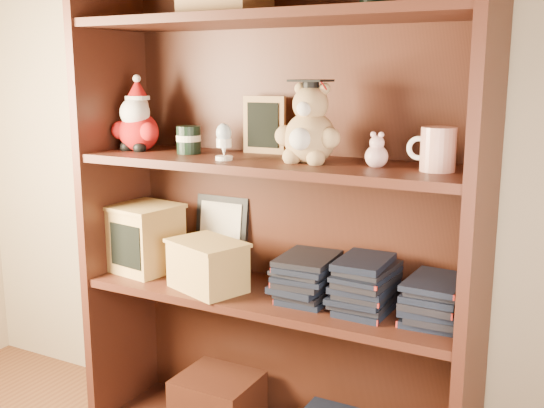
% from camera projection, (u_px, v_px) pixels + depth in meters
% --- Properties ---
extents(bookcase, '(1.20, 0.35, 1.60)m').
position_uv_depth(bookcase, '(279.00, 214.00, 1.90)').
color(bookcase, '#401C12').
rests_on(bookcase, ground).
extents(shelf_lower, '(1.14, 0.33, 0.02)m').
position_uv_depth(shelf_lower, '(272.00, 296.00, 1.90)').
color(shelf_lower, '#401C12').
rests_on(shelf_lower, ground).
extents(shelf_upper, '(1.14, 0.33, 0.02)m').
position_uv_depth(shelf_upper, '(272.00, 164.00, 1.82)').
color(shelf_upper, '#401C12').
rests_on(shelf_upper, ground).
extents(santa_plush, '(0.17, 0.13, 0.25)m').
position_uv_depth(santa_plush, '(137.00, 122.00, 2.01)').
color(santa_plush, '#A50F0F').
rests_on(santa_plush, shelf_upper).
extents(teachers_tin, '(0.08, 0.08, 0.08)m').
position_uv_depth(teachers_tin, '(189.00, 140.00, 1.94)').
color(teachers_tin, black).
rests_on(teachers_tin, shelf_upper).
extents(chalkboard_plaque, '(0.14, 0.08, 0.17)m').
position_uv_depth(chalkboard_plaque, '(264.00, 126.00, 1.94)').
color(chalkboard_plaque, '#9E7547').
rests_on(chalkboard_plaque, shelf_upper).
extents(egg_cup, '(0.05, 0.05, 0.10)m').
position_uv_depth(egg_cup, '(224.00, 140.00, 1.79)').
color(egg_cup, white).
rests_on(egg_cup, shelf_upper).
extents(grad_teddy_bear, '(0.19, 0.16, 0.23)m').
position_uv_depth(grad_teddy_bear, '(309.00, 130.00, 1.74)').
color(grad_teddy_bear, tan).
rests_on(grad_teddy_bear, shelf_upper).
extents(pink_figurine, '(0.06, 0.06, 0.10)m').
position_uv_depth(pink_figurine, '(377.00, 153.00, 1.66)').
color(pink_figurine, '#D7A6A6').
rests_on(pink_figurine, shelf_upper).
extents(teacher_mug, '(0.13, 0.09, 0.11)m').
position_uv_depth(teacher_mug, '(437.00, 149.00, 1.59)').
color(teacher_mug, silver).
rests_on(teacher_mug, shelf_upper).
extents(certificate_frame, '(0.19, 0.05, 0.24)m').
position_uv_depth(certificate_frame, '(221.00, 233.00, 2.11)').
color(certificate_frame, black).
rests_on(certificate_frame, shelf_lower).
extents(treats_box, '(0.23, 0.23, 0.22)m').
position_uv_depth(treats_box, '(145.00, 237.00, 2.09)').
color(treats_box, tan).
rests_on(treats_box, shelf_lower).
extents(pencils_box, '(0.27, 0.23, 0.15)m').
position_uv_depth(pencils_box, '(207.00, 265.00, 1.91)').
color(pencils_box, tan).
rests_on(pencils_box, shelf_lower).
extents(book_stack_left, '(0.14, 0.20, 0.13)m').
position_uv_depth(book_stack_left, '(308.00, 278.00, 1.83)').
color(book_stack_left, black).
rests_on(book_stack_left, shelf_lower).
extents(book_stack_mid, '(0.14, 0.20, 0.14)m').
position_uv_depth(book_stack_mid, '(365.00, 284.00, 1.75)').
color(book_stack_mid, black).
rests_on(book_stack_mid, shelf_lower).
extents(book_stack_right, '(0.14, 0.20, 0.11)m').
position_uv_depth(book_stack_right, '(435.00, 302.00, 1.66)').
color(book_stack_right, black).
rests_on(book_stack_right, shelf_lower).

